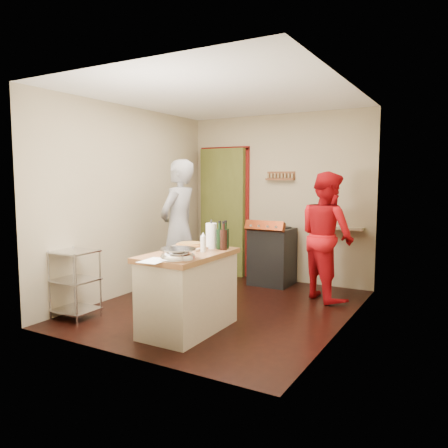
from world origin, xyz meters
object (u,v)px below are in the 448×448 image
(stove, at_px, (272,255))
(person_stripe, at_px, (179,228))
(person_red, at_px, (327,236))
(wire_shelving, at_px, (75,281))
(island, at_px, (189,289))

(stove, xyz_separation_m, person_stripe, (-0.89, -1.18, 0.49))
(person_stripe, relative_size, person_red, 1.10)
(stove, xyz_separation_m, wire_shelving, (-1.33, -2.62, -0.01))
(wire_shelving, bearing_deg, person_stripe, 73.26)
(stove, height_order, island, island)
(island, bearing_deg, wire_shelving, -167.77)
(island, height_order, person_stripe, person_stripe)
(stove, distance_m, person_red, 1.10)
(wire_shelving, relative_size, person_stripe, 0.43)
(stove, distance_m, person_stripe, 1.55)
(stove, height_order, person_red, person_red)
(wire_shelving, bearing_deg, stove, 63.15)
(island, xyz_separation_m, person_stripe, (-0.95, 1.15, 0.48))
(wire_shelving, bearing_deg, person_red, 44.53)
(stove, bearing_deg, wire_shelving, -116.85)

